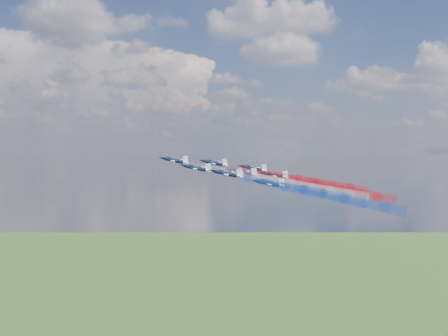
{
  "coord_description": "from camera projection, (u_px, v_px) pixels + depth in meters",
  "views": [
    {
      "loc": [
        -5.58,
        -193.39,
        152.44
      ],
      "look_at": [
        4.83,
        -24.01,
        147.02
      ],
      "focal_mm": 42.84,
      "sensor_mm": 36.0,
      "label": 1
    }
  ],
  "objects": [
    {
      "name": "trail_outer_left",
      "position": [
        303.0,
        189.0,
        146.91
      ],
      "size": [
        33.81,
        14.27,
        10.07
      ],
      "primitive_type": null,
      "rotation": [
        0.19,
        -0.04,
        1.25
      ],
      "color": "blue"
    },
    {
      "name": "jet_rear_left",
      "position": [
        269.0,
        183.0,
        157.18
      ],
      "size": [
        13.21,
        11.69,
        5.17
      ],
      "primitive_type": null,
      "rotation": [
        0.19,
        -0.04,
        1.25
      ],
      "color": "black"
    },
    {
      "name": "trail_lead",
      "position": [
        239.0,
        174.0,
        167.39
      ],
      "size": [
        33.81,
        14.27,
        10.07
      ],
      "primitive_type": null,
      "rotation": [
        0.19,
        -0.04,
        1.25
      ],
      "color": "white"
    },
    {
      "name": "trail_center_third",
      "position": [
        312.0,
        187.0,
        162.16
      ],
      "size": [
        33.81,
        14.27,
        10.07
      ],
      "primitive_type": null,
      "rotation": [
        0.19,
        -0.04,
        1.25
      ],
      "color": "white"
    },
    {
      "name": "jet_outer_right",
      "position": [
        253.0,
        168.0,
        184.71
      ],
      "size": [
        13.21,
        11.69,
        5.17
      ],
      "primitive_type": null,
      "rotation": [
        0.19,
        -0.04,
        1.25
      ],
      "color": "black"
    },
    {
      "name": "jet_lead",
      "position": [
        175.0,
        161.0,
        172.71
      ],
      "size": [
        13.21,
        11.69,
        5.17
      ],
      "primitive_type": null,
      "rotation": [
        0.19,
        -0.04,
        1.25
      ],
      "color": "black"
    },
    {
      "name": "trail_outer_right",
      "position": [
        316.0,
        181.0,
        179.39
      ],
      "size": [
        33.81,
        14.27,
        10.07
      ],
      "primitive_type": null,
      "rotation": [
        0.19,
        -0.04,
        1.25
      ],
      "color": "red"
    },
    {
      "name": "jet_rear_right",
      "position": [
        274.0,
        175.0,
        175.56
      ],
      "size": [
        13.21,
        11.69,
        5.17
      ],
      "primitive_type": null,
      "rotation": [
        0.19,
        -0.04,
        1.25
      ],
      "color": "black"
    },
    {
      "name": "trail_rear_right",
      "position": [
        341.0,
        189.0,
        170.25
      ],
      "size": [
        33.81,
        14.27,
        10.07
      ],
      "primitive_type": null,
      "rotation": [
        0.19,
        -0.04,
        1.25
      ],
      "color": "red"
    },
    {
      "name": "trail_inner_right",
      "position": [
        278.0,
        176.0,
        174.65
      ],
      "size": [
        33.81,
        14.27,
        10.07
      ],
      "primitive_type": null,
      "rotation": [
        0.19,
        -0.04,
        1.25
      ],
      "color": "red"
    },
    {
      "name": "trail_rear_left",
      "position": [
        344.0,
        199.0,
        151.87
      ],
      "size": [
        33.81,
        14.27,
        10.07
      ],
      "primitive_type": null,
      "rotation": [
        0.19,
        -0.04,
        1.25
      ],
      "color": "blue"
    },
    {
      "name": "trail_inner_left",
      "position": [
        266.0,
        183.0,
        157.68
      ],
      "size": [
        33.81,
        14.27,
        10.07
      ],
      "primitive_type": null,
      "rotation": [
        0.19,
        -0.04,
        1.25
      ],
      "color": "blue"
    },
    {
      "name": "jet_inner_left",
      "position": [
        197.0,
        168.0,
        162.99
      ],
      "size": [
        13.21,
        11.69,
        5.17
      ],
      "primitive_type": null,
      "rotation": [
        0.19,
        -0.04,
        1.25
      ],
      "color": "black"
    },
    {
      "name": "jet_inner_right",
      "position": [
        214.0,
        163.0,
        179.96
      ],
      "size": [
        13.21,
        11.69,
        5.17
      ],
      "primitive_type": null,
      "rotation": [
        0.19,
        -0.04,
        1.25
      ],
      "color": "black"
    },
    {
      "name": "jet_center_third",
      "position": [
        242.0,
        172.0,
        167.47
      ],
      "size": [
        13.21,
        11.69,
        5.17
      ],
      "primitive_type": null,
      "rotation": [
        0.19,
        -0.04,
        1.25
      ],
      "color": "black"
    },
    {
      "name": "jet_outer_left",
      "position": [
        227.0,
        174.0,
        152.23
      ],
      "size": [
        13.21,
        11.69,
        5.17
      ],
      "primitive_type": null,
      "rotation": [
        0.19,
        -0.04,
        1.25
      ],
      "color": "black"
    }
  ]
}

